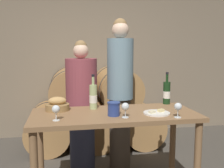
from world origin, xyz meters
name	(u,v)px	position (x,y,z in m)	size (l,w,h in m)	color
stone_wall_back	(90,41)	(0.00, 2.20, 1.60)	(10.00, 0.12, 3.20)	#7F705B
barrel_stack	(94,110)	(0.00, 1.61, 0.54)	(2.02, 0.96, 1.20)	#A87A47
tasting_table	(115,127)	(0.00, 0.00, 0.76)	(1.52, 0.66, 0.89)	olive
person_left	(82,108)	(-0.25, 0.69, 0.79)	(0.36, 0.36, 1.57)	#2D334C
person_right	(120,94)	(0.20, 0.69, 0.95)	(0.31, 0.31, 1.82)	#4C4238
wine_bottle_red	(167,93)	(0.62, 0.28, 1.01)	(0.08, 0.08, 0.34)	#193819
wine_bottle_white	(93,97)	(-0.17, 0.19, 1.01)	(0.08, 0.08, 0.34)	#ADBC7F
blue_crock	(114,108)	(-0.03, -0.10, 0.96)	(0.11, 0.11, 0.12)	navy
bread_basket	(57,105)	(-0.52, 0.20, 0.94)	(0.23, 0.23, 0.13)	olive
cheese_plate	(157,113)	(0.37, -0.11, 0.90)	(0.24, 0.24, 0.04)	white
wine_glass_far_left	(56,110)	(-0.52, -0.17, 0.98)	(0.07, 0.07, 0.13)	white
wine_glass_left	(125,107)	(0.06, -0.18, 0.98)	(0.07, 0.07, 0.13)	white
wine_glass_center	(178,107)	(0.50, -0.26, 0.98)	(0.07, 0.07, 0.13)	white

